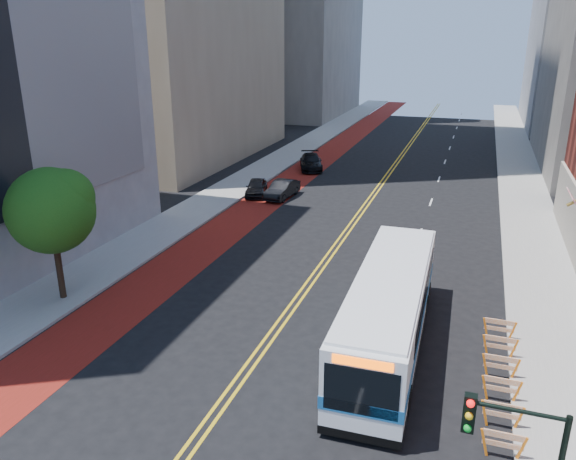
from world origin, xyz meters
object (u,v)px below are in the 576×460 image
(street_tree, at_px, (52,207))
(car_a, at_px, (256,187))
(car_b, at_px, (282,189))
(car_c, at_px, (311,162))
(transit_bus, at_px, (389,309))

(street_tree, relative_size, car_a, 1.68)
(car_a, distance_m, car_b, 2.31)
(car_c, bearing_deg, car_a, -118.10)
(street_tree, relative_size, car_c, 1.30)
(transit_bus, bearing_deg, car_a, 123.55)
(car_a, bearing_deg, car_c, 66.37)
(street_tree, distance_m, car_a, 21.88)
(car_b, bearing_deg, street_tree, -96.44)
(car_a, height_order, car_c, car_c)
(street_tree, height_order, car_c, street_tree)
(car_a, bearing_deg, transit_bus, -70.26)
(car_c, bearing_deg, street_tree, -115.78)
(street_tree, xyz_separation_m, car_b, (4.26, 21.31, -4.19))
(transit_bus, bearing_deg, car_c, 110.95)
(car_c, bearing_deg, transit_bus, -87.33)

